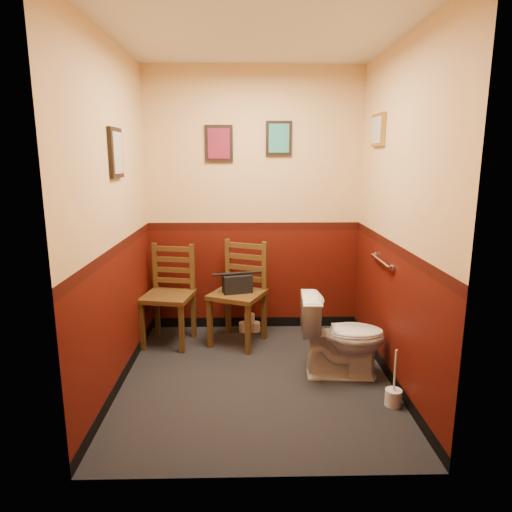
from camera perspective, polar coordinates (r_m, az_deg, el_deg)
The scene contains 17 objects.
floor at distance 3.96m, azimuth 0.09°, elevation -15.08°, with size 2.20×2.40×0.00m, color black.
ceiling at distance 3.62m, azimuth 0.10°, elevation 26.35°, with size 2.20×2.40×0.00m, color silver.
wall_back at distance 4.74m, azimuth -0.27°, elevation 6.61°, with size 2.20×2.70×0.00m, color #410D06.
wall_front at distance 2.36m, azimuth 0.81°, elevation 0.77°, with size 2.20×2.70×0.00m, color #410D06.
wall_left at distance 3.69m, azimuth -17.32°, elevation 4.40°, with size 2.40×2.70×0.00m, color #410D06.
wall_right at distance 3.74m, azimuth 17.26°, elevation 4.51°, with size 2.40×2.70×0.00m, color #410D06.
grab_bar at distance 4.03m, azimuth 15.38°, elevation -0.62°, with size 0.05×0.56×0.06m.
framed_print_back_a at distance 4.70m, azimuth -4.67°, elevation 13.85°, with size 0.28×0.04×0.36m.
framed_print_back_b at distance 4.71m, azimuth 2.87°, elevation 14.48°, with size 0.26×0.04×0.34m.
framed_print_left at distance 3.75m, azimuth -17.08°, elevation 12.22°, with size 0.04×0.30×0.38m.
framed_print_right at distance 4.28m, azimuth 15.01°, elevation 14.97°, with size 0.04×0.34×0.28m.
toilet at distance 3.95m, azimuth 10.73°, elevation -9.84°, with size 0.40×0.71×0.70m, color white.
toilet_brush at distance 3.71m, azimuth 16.79°, elevation -16.44°, with size 0.12×0.12×0.44m.
chair_left at distance 4.59m, azimuth -10.78°, elevation -4.81°, with size 0.53×0.53×0.97m.
chair_right at distance 4.51m, azimuth -2.10°, elevation -4.66°, with size 0.62×0.62×1.01m.
handbag at distance 4.44m, azimuth -2.35°, elevation -3.46°, with size 0.30×0.20×0.20m.
tp_stack at distance 4.89m, azimuth -0.81°, elevation -8.50°, with size 0.23×0.12×0.20m.
Camera 1 is at (-0.09, -3.51, 1.82)m, focal length 32.00 mm.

